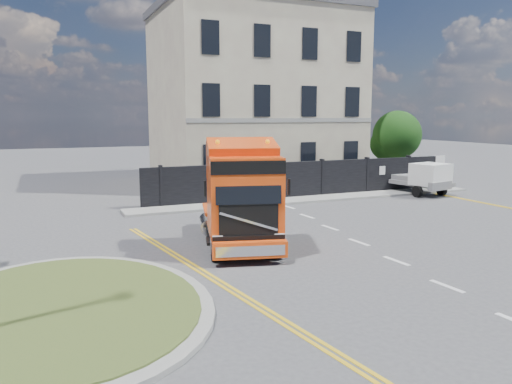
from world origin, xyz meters
name	(u,v)px	position (x,y,z in m)	size (l,w,h in m)	color
ground	(279,248)	(0.00, 0.00, 0.00)	(120.00, 120.00, 0.00)	#424244
traffic_island	(63,308)	(-7.00, -3.00, 0.08)	(6.80, 6.80, 0.17)	gray
hoarding_fence	(315,179)	(6.55, 9.00, 1.00)	(18.80, 0.25, 2.00)	black
georgian_building	(252,96)	(6.00, 16.50, 5.77)	(12.30, 10.30, 12.80)	beige
tree	(394,137)	(14.38, 12.10, 3.05)	(3.20, 3.20, 4.80)	#382619
pavement_far	(314,199)	(6.00, 8.10, 0.06)	(20.00, 1.60, 0.12)	gray
truck	(242,202)	(-1.17, 0.48, 1.61)	(3.69, 6.38, 3.60)	black
flatbed_pickup	(424,178)	(12.56, 7.15, 0.99)	(2.55, 4.68, 1.84)	slate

